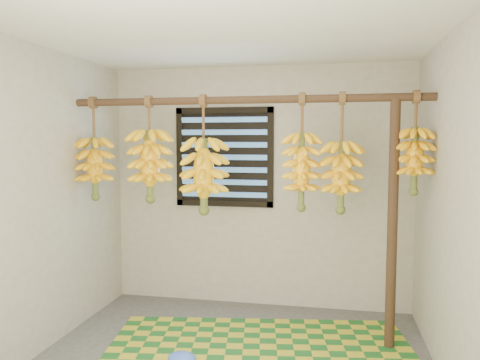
% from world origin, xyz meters
% --- Properties ---
extents(ceiling, '(3.00, 3.00, 0.01)m').
position_xyz_m(ceiling, '(0.00, 0.00, 2.40)').
color(ceiling, silver).
rests_on(ceiling, wall_back).
extents(wall_back, '(3.00, 0.01, 2.40)m').
position_xyz_m(wall_back, '(0.00, 1.50, 1.20)').
color(wall_back, gray).
rests_on(wall_back, floor).
extents(wall_left, '(0.01, 3.00, 2.40)m').
position_xyz_m(wall_left, '(-1.50, 0.00, 1.20)').
color(wall_left, gray).
rests_on(wall_left, floor).
extents(wall_right, '(0.01, 3.00, 2.40)m').
position_xyz_m(wall_right, '(1.50, 0.00, 1.20)').
color(wall_right, gray).
rests_on(wall_right, floor).
extents(window, '(1.00, 0.04, 1.00)m').
position_xyz_m(window, '(-0.35, 1.48, 1.50)').
color(window, black).
rests_on(window, wall_back).
extents(hanging_pole, '(3.00, 0.06, 0.06)m').
position_xyz_m(hanging_pole, '(0.00, 0.70, 2.00)').
color(hanging_pole, '#482D1F').
rests_on(hanging_pole, wall_left).
extents(support_post, '(0.08, 0.08, 2.00)m').
position_xyz_m(support_post, '(1.20, 0.70, 1.00)').
color(support_post, '#482D1F').
rests_on(support_post, floor).
extents(plastic_bag, '(0.22, 0.16, 0.09)m').
position_xyz_m(plastic_bag, '(-0.35, 0.08, 0.05)').
color(plastic_bag, blue).
rests_on(plastic_bag, woven_mat).
extents(banana_bunch_a, '(0.33, 0.33, 0.91)m').
position_xyz_m(banana_bunch_a, '(-1.35, 0.70, 1.42)').
color(banana_bunch_a, brown).
rests_on(banana_bunch_a, hanging_pole).
extents(banana_bunch_b, '(0.35, 0.35, 0.91)m').
position_xyz_m(banana_bunch_b, '(-0.83, 0.70, 1.45)').
color(banana_bunch_b, brown).
rests_on(banana_bunch_b, hanging_pole).
extents(banana_bunch_c, '(0.38, 0.38, 1.00)m').
position_xyz_m(banana_bunch_c, '(-0.34, 0.70, 1.37)').
color(banana_bunch_c, brown).
rests_on(banana_bunch_c, hanging_pole).
extents(banana_bunch_d, '(0.30, 0.30, 0.95)m').
position_xyz_m(banana_bunch_d, '(0.48, 0.70, 1.42)').
color(banana_bunch_d, brown).
rests_on(banana_bunch_d, hanging_pole).
extents(banana_bunch_e, '(0.32, 0.32, 0.96)m').
position_xyz_m(banana_bunch_e, '(0.80, 0.70, 1.38)').
color(banana_bunch_e, brown).
rests_on(banana_bunch_e, hanging_pole).
extents(banana_bunch_f, '(0.30, 0.30, 0.80)m').
position_xyz_m(banana_bunch_f, '(1.35, 0.70, 1.51)').
color(banana_bunch_f, brown).
rests_on(banana_bunch_f, hanging_pole).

